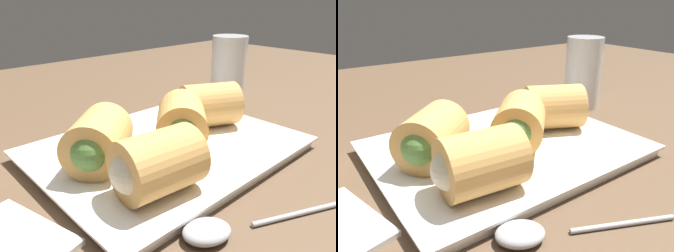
{
  "view_description": "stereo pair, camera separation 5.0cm",
  "coord_description": "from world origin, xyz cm",
  "views": [
    {
      "loc": [
        -28.39,
        -26.39,
        21.5
      ],
      "look_at": [
        -2.32,
        1.56,
        5.98
      ],
      "focal_mm": 35.0,
      "sensor_mm": 36.0,
      "label": 1
    },
    {
      "loc": [
        -24.52,
        -29.55,
        21.5
      ],
      "look_at": [
        -2.32,
        1.56,
        5.98
      ],
      "focal_mm": 35.0,
      "sensor_mm": 36.0,
      "label": 2
    }
  ],
  "objects": [
    {
      "name": "table_surface",
      "position": [
        0.0,
        0.0,
        1.0
      ],
      "size": [
        180.0,
        140.0,
        2.0
      ],
      "color": "brown",
      "rests_on": "ground"
    },
    {
      "name": "serving_plate",
      "position": [
        -2.32,
        1.56,
        2.76
      ],
      "size": [
        32.48,
        24.66,
        1.5
      ],
      "color": "white",
      "rests_on": "table_surface"
    },
    {
      "name": "roll_front_left",
      "position": [
        -10.9,
        -5.68,
        6.6
      ],
      "size": [
        9.18,
        6.94,
        6.21
      ],
      "color": "#DBA356",
      "rests_on": "serving_plate"
    },
    {
      "name": "roll_front_right",
      "position": [
        6.04,
        2.51,
        6.6
      ],
      "size": [
        9.75,
        9.0,
        6.21
      ],
      "color": "#DBA356",
      "rests_on": "serving_plate"
    },
    {
      "name": "roll_back_left",
      "position": [
        -12.07,
        2.35,
        6.6
      ],
      "size": [
        9.97,
        9.84,
        6.21
      ],
      "color": "#DBA356",
      "rests_on": "serving_plate"
    },
    {
      "name": "roll_back_right",
      "position": [
        -1.33,
        0.13,
        6.6
      ],
      "size": [
        9.9,
        9.93,
        6.21
      ],
      "color": "#DBA356",
      "rests_on": "serving_plate"
    },
    {
      "name": "spoon",
      "position": [
        -9.84,
        -12.69,
        2.7
      ],
      "size": [
        16.08,
        8.58,
        1.5
      ],
      "color": "#B2B2B7",
      "rests_on": "table_surface"
    },
    {
      "name": "drinking_glass",
      "position": [
        20.59,
        9.77,
        8.26
      ],
      "size": [
        6.37,
        6.37,
        12.53
      ],
      "color": "silver",
      "rests_on": "table_surface"
    }
  ]
}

